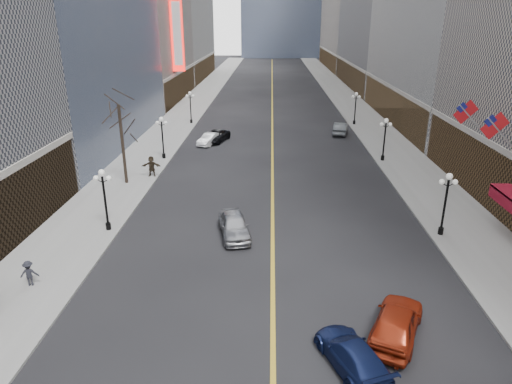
# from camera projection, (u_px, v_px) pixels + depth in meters

# --- Properties ---
(sidewalk_east) EXTENTS (6.00, 230.00, 0.15)m
(sidewalk_east) POSITION_uv_depth(u_px,v_px,m) (364.00, 119.00, 69.40)
(sidewalk_east) COLOR gray
(sidewalk_east) RESTS_ON ground
(sidewalk_west) EXTENTS (6.00, 230.00, 0.15)m
(sidewalk_west) POSITION_uv_depth(u_px,v_px,m) (181.00, 118.00, 70.25)
(sidewalk_west) COLOR gray
(sidewalk_west) RESTS_ON ground
(lane_line) EXTENTS (0.25, 200.00, 0.02)m
(lane_line) POSITION_uv_depth(u_px,v_px,m) (272.00, 107.00, 79.19)
(lane_line) COLOR gold
(lane_line) RESTS_ON ground
(streetlamp_east_1) EXTENTS (1.26, 0.44, 4.52)m
(streetlamp_east_1) POSITION_uv_depth(u_px,v_px,m) (446.00, 198.00, 31.09)
(streetlamp_east_1) COLOR black
(streetlamp_east_1) RESTS_ON sidewalk_east
(streetlamp_east_2) EXTENTS (1.26, 0.44, 4.52)m
(streetlamp_east_2) POSITION_uv_depth(u_px,v_px,m) (385.00, 135.00, 47.91)
(streetlamp_east_2) COLOR black
(streetlamp_east_2) RESTS_ON sidewalk_east
(streetlamp_east_3) EXTENTS (1.26, 0.44, 4.52)m
(streetlamp_east_3) POSITION_uv_depth(u_px,v_px,m) (356.00, 105.00, 64.72)
(streetlamp_east_3) COLOR black
(streetlamp_east_3) RESTS_ON sidewalk_east
(streetlamp_west_1) EXTENTS (1.26, 0.44, 4.52)m
(streetlamp_west_1) POSITION_uv_depth(u_px,v_px,m) (104.00, 194.00, 31.81)
(streetlamp_west_1) COLOR black
(streetlamp_west_1) RESTS_ON sidewalk_west
(streetlamp_west_2) EXTENTS (1.26, 0.44, 4.52)m
(streetlamp_west_2) POSITION_uv_depth(u_px,v_px,m) (162.00, 133.00, 48.63)
(streetlamp_west_2) COLOR black
(streetlamp_west_2) RESTS_ON sidewalk_west
(streetlamp_west_3) EXTENTS (1.26, 0.44, 4.52)m
(streetlamp_west_3) POSITION_uv_depth(u_px,v_px,m) (190.00, 104.00, 65.44)
(streetlamp_west_3) COLOR black
(streetlamp_west_3) RESTS_ON sidewalk_west
(flag_4) EXTENTS (2.87, 0.12, 2.87)m
(flag_4) POSITION_uv_depth(u_px,v_px,m) (497.00, 128.00, 31.29)
(flag_4) COLOR #B2B2B7
(flag_4) RESTS_ON ground
(flag_5) EXTENTS (2.87, 0.12, 2.87)m
(flag_5) POSITION_uv_depth(u_px,v_px,m) (468.00, 114.00, 35.96)
(flag_5) COLOR #B2B2B7
(flag_5) RESTS_ON ground
(awning_c) EXTENTS (1.40, 4.00, 0.93)m
(awning_c) POSITION_uv_depth(u_px,v_px,m) (511.00, 196.00, 30.89)
(awning_c) COLOR maroon
(awning_c) RESTS_ON ground
(theatre_marquee) EXTENTS (2.00, 0.55, 12.00)m
(theatre_marquee) POSITION_uv_depth(u_px,v_px,m) (177.00, 34.00, 75.42)
(theatre_marquee) COLOR red
(theatre_marquee) RESTS_ON ground
(tree_west_far) EXTENTS (3.60, 3.60, 7.92)m
(tree_west_far) POSITION_uv_depth(u_px,v_px,m) (120.00, 117.00, 40.02)
(tree_west_far) COLOR #2D231C
(tree_west_far) RESTS_ON sidewalk_west
(car_nb_near) EXTENTS (2.91, 5.08, 1.63)m
(car_nb_near) POSITION_uv_depth(u_px,v_px,m) (234.00, 225.00, 31.84)
(car_nb_near) COLOR gray
(car_nb_near) RESTS_ON ground
(car_nb_mid) EXTENTS (2.80, 4.34, 1.35)m
(car_nb_mid) POSITION_uv_depth(u_px,v_px,m) (209.00, 139.00, 55.30)
(car_nb_mid) COLOR silver
(car_nb_mid) RESTS_ON ground
(car_nb_far) EXTENTS (3.65, 5.46, 1.39)m
(car_nb_far) POSITION_uv_depth(u_px,v_px,m) (216.00, 136.00, 56.58)
(car_nb_far) COLOR black
(car_nb_far) RESTS_ON ground
(car_sb_near) EXTENTS (3.41, 4.99, 1.34)m
(car_sb_near) POSITION_uv_depth(u_px,v_px,m) (352.00, 355.00, 19.79)
(car_sb_near) COLOR #131D48
(car_sb_near) RESTS_ON ground
(car_sb_mid) EXTENTS (3.91, 5.38, 1.70)m
(car_sb_mid) POSITION_uv_depth(u_px,v_px,m) (396.00, 322.00, 21.62)
(car_sb_mid) COLOR maroon
(car_sb_mid) RESTS_ON ground
(car_sb_far) EXTENTS (2.64, 4.99, 1.56)m
(car_sb_far) POSITION_uv_depth(u_px,v_px,m) (340.00, 128.00, 60.26)
(car_sb_far) COLOR #52575B
(car_sb_far) RESTS_ON ground
(ped_west_walk) EXTENTS (1.05, 0.62, 1.53)m
(ped_west_walk) POSITION_uv_depth(u_px,v_px,m) (29.00, 273.00, 25.66)
(ped_west_walk) COLOR black
(ped_west_walk) RESTS_ON sidewalk_west
(ped_west_far) EXTENTS (1.83, 0.56, 1.96)m
(ped_west_far) POSITION_uv_depth(u_px,v_px,m) (151.00, 166.00, 43.61)
(ped_west_far) COLOR black
(ped_west_far) RESTS_ON sidewalk_west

